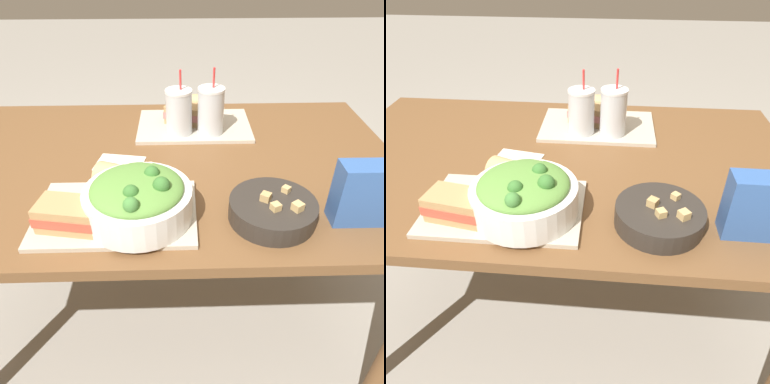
# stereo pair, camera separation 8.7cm
# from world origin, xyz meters

# --- Properties ---
(ground_plane) EXTENTS (12.00, 12.00, 0.00)m
(ground_plane) POSITION_xyz_m (0.00, 0.00, 0.00)
(ground_plane) COLOR gray
(dining_table) EXTENTS (1.45, 0.88, 0.73)m
(dining_table) POSITION_xyz_m (0.00, 0.00, 0.64)
(dining_table) COLOR brown
(dining_table) RESTS_ON ground_plane
(tray_near) EXTENTS (0.39, 0.26, 0.01)m
(tray_near) POSITION_xyz_m (-0.10, -0.26, 0.73)
(tray_near) COLOR #BCB29E
(tray_near) RESTS_ON dining_table
(tray_far) EXTENTS (0.39, 0.26, 0.01)m
(tray_far) POSITION_xyz_m (0.10, 0.23, 0.73)
(tray_far) COLOR #BCB29E
(tray_far) RESTS_ON dining_table
(salad_bowl) EXTENTS (0.25, 0.25, 0.12)m
(salad_bowl) POSITION_xyz_m (-0.04, -0.28, 0.79)
(salad_bowl) COLOR white
(salad_bowl) RESTS_ON tray_near
(soup_bowl) EXTENTS (0.21, 0.21, 0.07)m
(soup_bowl) POSITION_xyz_m (0.27, -0.28, 0.76)
(soup_bowl) COLOR #2D2823
(soup_bowl) RESTS_ON dining_table
(sandwich_near) EXTENTS (0.16, 0.11, 0.06)m
(sandwich_near) POSITION_xyz_m (-0.20, -0.31, 0.77)
(sandwich_near) COLOR tan
(sandwich_near) RESTS_ON tray_near
(baguette_near) EXTENTS (0.14, 0.11, 0.07)m
(baguette_near) POSITION_xyz_m (-0.10, -0.17, 0.78)
(baguette_near) COLOR tan
(baguette_near) RESTS_ON tray_near
(sandwich_far) EXTENTS (0.18, 0.13, 0.06)m
(sandwich_far) POSITION_xyz_m (0.09, 0.25, 0.77)
(sandwich_far) COLOR tan
(sandwich_far) RESTS_ON tray_far
(baguette_far) EXTENTS (0.11, 0.08, 0.07)m
(baguette_far) POSITION_xyz_m (0.10, 0.32, 0.78)
(baguette_far) COLOR tan
(baguette_far) RESTS_ON tray_far
(drink_cup_dark) EXTENTS (0.09, 0.09, 0.21)m
(drink_cup_dark) POSITION_xyz_m (0.05, 0.17, 0.81)
(drink_cup_dark) COLOR silver
(drink_cup_dark) RESTS_ON tray_far
(drink_cup_red) EXTENTS (0.09, 0.09, 0.22)m
(drink_cup_red) POSITION_xyz_m (0.16, 0.17, 0.81)
(drink_cup_red) COLOR silver
(drink_cup_red) RESTS_ON tray_far
(chip_bag) EXTENTS (0.15, 0.06, 0.15)m
(chip_bag) POSITION_xyz_m (0.48, -0.29, 0.81)
(chip_bag) COLOR #335BA3
(chip_bag) RESTS_ON dining_table
(napkin_folded) EXTENTS (0.15, 0.12, 0.00)m
(napkin_folded) POSITION_xyz_m (-0.13, -0.01, 0.73)
(napkin_folded) COLOR silver
(napkin_folded) RESTS_ON dining_table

